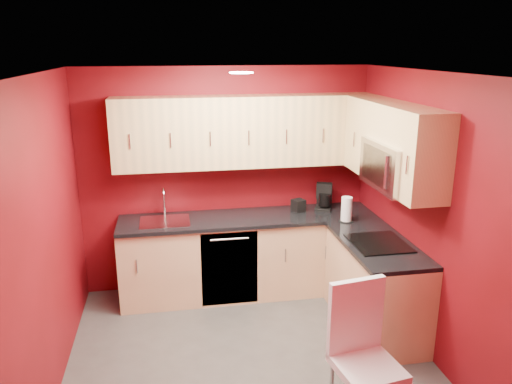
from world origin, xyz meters
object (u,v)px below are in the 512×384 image
object	(u,v)px
napkin_holder	(298,205)
paper_towel	(347,209)
microwave	(396,166)
sink	(165,218)
coffee_maker	(324,197)
dining_chair	(368,360)

from	to	relation	value
napkin_holder	paper_towel	distance (m)	0.59
microwave	paper_towel	bearing A→B (deg)	107.05
sink	napkin_holder	size ratio (longest dim) A/B	3.81
microwave	coffee_maker	xyz separation A→B (m)	(-0.31, 1.09, -0.60)
microwave	sink	size ratio (longest dim) A/B	1.46
microwave	paper_towel	size ratio (longest dim) A/B	2.86
coffee_maker	dining_chair	size ratio (longest dim) A/B	0.27
microwave	dining_chair	bearing A→B (deg)	-119.83
microwave	coffee_maker	world-z (taller)	microwave
paper_towel	coffee_maker	bearing A→B (deg)	104.61
sink	napkin_holder	bearing A→B (deg)	2.38
microwave	napkin_holder	distance (m)	1.40
coffee_maker	napkin_holder	world-z (taller)	coffee_maker
dining_chair	coffee_maker	bearing A→B (deg)	71.67
microwave	paper_towel	distance (m)	0.92
dining_chair	paper_towel	bearing A→B (deg)	66.20
sink	dining_chair	distance (m)	2.65
paper_towel	dining_chair	distance (m)	1.99
paper_towel	napkin_holder	bearing A→B (deg)	134.85
microwave	sink	world-z (taller)	microwave
napkin_holder	microwave	bearing A→B (deg)	-60.12
sink	coffee_maker	xyz separation A→B (m)	(1.78, 0.08, 0.11)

